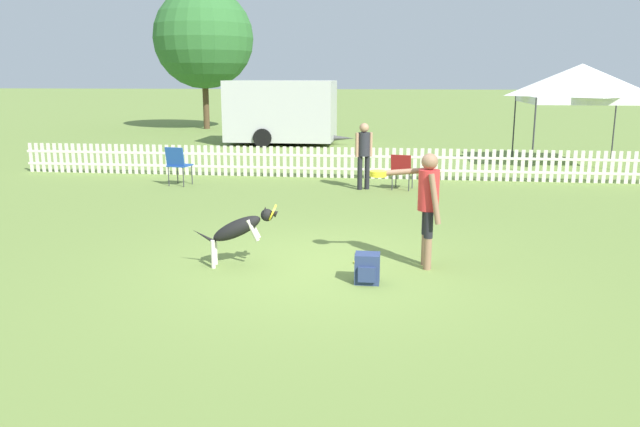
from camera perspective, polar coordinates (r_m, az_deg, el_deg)
ground_plane at (r=8.53m, az=0.28°, el=-4.93°), size 240.00×240.00×0.00m
handler_person at (r=8.43m, az=9.58°, el=1.50°), size 0.97×0.56×1.56m
leaping_dog at (r=8.49m, az=-7.32°, el=-1.32°), size 1.18×0.34×0.87m
frisbee_near_handler at (r=8.72m, az=3.86°, el=-4.49°), size 0.23×0.23×0.02m
frisbee_near_dog at (r=9.14m, az=3.99°, el=-3.68°), size 0.23×0.23×0.02m
backpack_on_grass at (r=7.87m, az=4.34°, el=-5.04°), size 0.31×0.30×0.38m
picket_fence at (r=15.91m, az=3.61°, el=4.64°), size 18.03×0.04×0.79m
folding_chair_blue_left at (r=14.33m, az=7.49°, el=4.09°), size 0.55×0.56×0.82m
folding_chair_center at (r=15.12m, az=-12.89°, el=4.58°), size 0.55×0.57×0.93m
canopy_tent_main at (r=19.57m, az=22.75°, el=10.90°), size 3.06×3.06×2.90m
spectator_standing at (r=14.27m, az=4.03°, el=5.81°), size 0.38×0.27×1.52m
equipment_trailer at (r=24.06m, az=-3.54°, el=9.36°), size 4.82×2.58×2.39m
tree_left_grove at (r=31.68m, az=-10.61°, el=15.47°), size 4.80×4.80×6.74m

